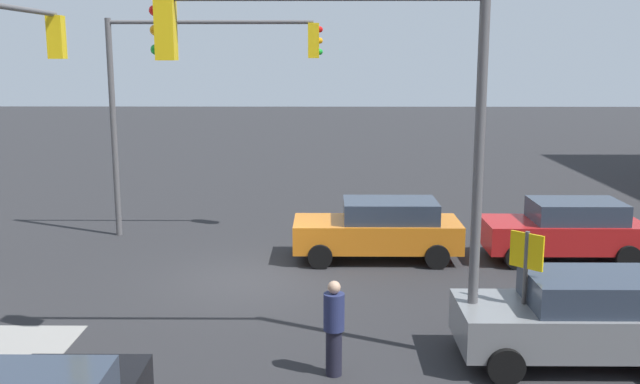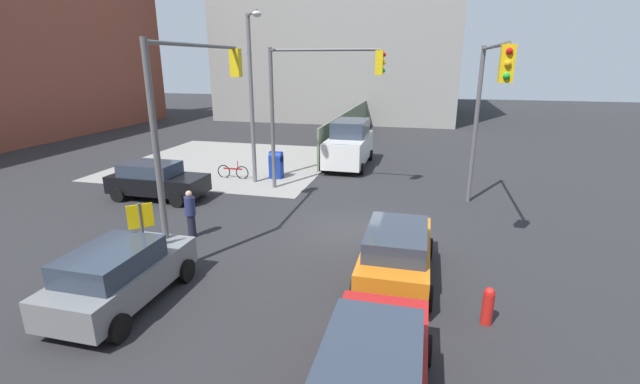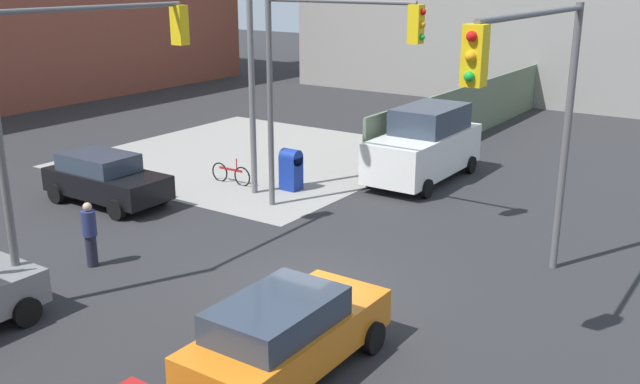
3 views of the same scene
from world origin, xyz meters
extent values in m
plane|color=#28282B|center=(0.00, 0.00, 0.00)|extent=(120.00, 120.00, 0.00)
cylinder|color=#59595B|center=(-4.50, 4.50, 3.25)|extent=(0.18, 0.18, 6.50)
cube|color=yellow|center=(0.83, 4.50, 5.85)|extent=(0.32, 0.36, 1.00)
sphere|color=red|center=(1.01, 4.50, 6.17)|extent=(0.18, 0.18, 0.18)
sphere|color=orange|center=(1.01, 4.50, 5.85)|extent=(0.18, 0.18, 0.18)
sphere|color=green|center=(1.01, 4.50, 5.53)|extent=(0.18, 0.18, 0.18)
cylinder|color=#59595B|center=(4.50, -4.50, 3.25)|extent=(0.18, 0.18, 6.50)
cylinder|color=#59595B|center=(1.50, -4.50, 6.38)|extent=(5.99, 0.12, 0.12)
cube|color=yellow|center=(-1.49, -4.50, 5.85)|extent=(0.32, 0.36, 1.00)
sphere|color=red|center=(-1.67, -4.50, 6.17)|extent=(0.18, 0.18, 0.18)
sphere|color=orange|center=(-1.67, -4.50, 5.85)|extent=(0.18, 0.18, 0.18)
sphere|color=green|center=(-1.67, -4.50, 5.53)|extent=(0.18, 0.18, 0.18)
cylinder|color=#59595B|center=(4.50, 2.06, 6.38)|extent=(0.12, 4.88, 0.12)
cube|color=yellow|center=(4.50, -0.38, 5.85)|extent=(0.36, 0.32, 1.00)
sphere|color=red|center=(4.50, -0.56, 6.17)|extent=(0.18, 0.18, 0.18)
sphere|color=orange|center=(4.50, -0.56, 5.85)|extent=(0.18, 0.18, 0.18)
sphere|color=green|center=(4.50, -0.56, 5.53)|extent=(0.18, 0.18, 0.18)
cylinder|color=#4C4C4C|center=(-5.40, 4.56, 1.20)|extent=(0.08, 0.08, 2.40)
cube|color=yellow|center=(-5.40, 4.56, 2.05)|extent=(0.48, 0.48, 0.64)
cylinder|color=red|center=(-5.00, -4.20, 0.40)|extent=(0.26, 0.26, 0.80)
sphere|color=red|center=(-5.00, -4.20, 0.82)|extent=(0.24, 0.24, 0.24)
cube|color=#B21919|center=(-8.22, -1.93, 0.70)|extent=(4.19, 1.80, 0.75)
cube|color=#2D3847|center=(-8.55, -1.93, 1.35)|extent=(2.35, 1.58, 0.55)
cylinder|color=black|center=(-6.79, -1.03, 0.32)|extent=(0.64, 0.22, 0.64)
cylinder|color=black|center=(-6.79, -2.83, 0.32)|extent=(0.64, 0.22, 0.64)
cylinder|color=black|center=(-9.64, -1.03, 0.32)|extent=(0.64, 0.22, 0.64)
cylinder|color=black|center=(-9.64, -2.83, 0.32)|extent=(0.64, 0.22, 0.64)
cube|color=slate|center=(-6.26, 4.62, 0.70)|extent=(4.08, 1.80, 0.75)
cube|color=#2D3847|center=(-6.59, 4.62, 1.35)|extent=(2.28, 1.58, 0.55)
cylinder|color=black|center=(-4.88, 5.52, 0.32)|extent=(0.64, 0.22, 0.64)
cylinder|color=black|center=(-4.88, 3.72, 0.32)|extent=(0.64, 0.22, 0.64)
cylinder|color=black|center=(-7.65, 3.72, 0.32)|extent=(0.64, 0.22, 0.64)
cube|color=orange|center=(-3.22, -1.95, 0.70)|extent=(4.45, 1.80, 0.75)
cube|color=#2D3847|center=(-3.58, -1.95, 1.35)|extent=(2.49, 1.58, 0.55)
cylinder|color=black|center=(-1.71, -1.05, 0.32)|extent=(0.64, 0.22, 0.64)
cylinder|color=black|center=(-1.71, -2.85, 0.32)|extent=(0.64, 0.22, 0.64)
cylinder|color=black|center=(-4.73, -1.05, 0.32)|extent=(0.64, 0.22, 0.64)
cylinder|color=black|center=(-4.73, -2.85, 0.32)|extent=(0.64, 0.22, 0.64)
cylinder|color=navy|center=(-2.00, 5.20, 1.15)|extent=(0.36, 0.36, 0.65)
sphere|color=tan|center=(-2.00, 5.20, 1.58)|extent=(0.22, 0.22, 0.22)
cylinder|color=#1E1E2D|center=(-2.00, 5.20, 0.41)|extent=(0.28, 0.28, 0.82)
camera|label=1|loc=(-1.86, 16.71, 5.44)|focal=40.00mm
camera|label=2|loc=(-14.40, -2.53, 5.92)|focal=24.00mm
camera|label=3|loc=(-12.58, -9.02, 7.15)|focal=40.00mm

